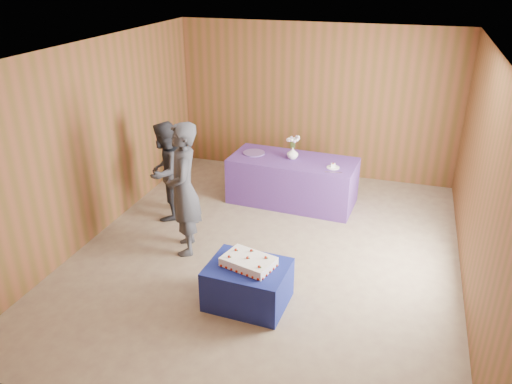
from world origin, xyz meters
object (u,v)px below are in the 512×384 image
at_px(vase, 293,153).
at_px(guest_left, 184,190).
at_px(serving_table, 292,181).
at_px(sheet_cake, 249,262).
at_px(guest_right, 166,171).
at_px(cake_table, 248,284).

relative_size(vase, guest_left, 0.10).
bearing_deg(serving_table, sheet_cake, -83.32).
distance_m(serving_table, guest_right, 2.06).
height_order(cake_table, guest_right, guest_right).
bearing_deg(guest_right, serving_table, 123.31).
xyz_separation_m(vase, guest_right, (-1.68, -1.11, -0.08)).
bearing_deg(guest_left, cake_table, 29.43).
xyz_separation_m(cake_table, guest_right, (-1.85, 1.68, 0.51)).
xyz_separation_m(serving_table, guest_right, (-1.70, -1.09, 0.38)).
relative_size(guest_left, guest_right, 1.19).
distance_m(serving_table, vase, 0.47).
relative_size(serving_table, vase, 10.74).
distance_m(serving_table, guest_left, 2.22).
xyz_separation_m(serving_table, sheet_cake, (0.15, -2.75, 0.18)).
xyz_separation_m(cake_table, serving_table, (-0.15, 2.77, 0.12)).
distance_m(cake_table, guest_left, 1.60).
xyz_separation_m(serving_table, guest_left, (-1.02, -1.89, 0.53)).
bearing_deg(guest_left, serving_table, 127.91).
distance_m(cake_table, serving_table, 2.77).
distance_m(sheet_cake, guest_left, 1.50).
distance_m(cake_table, sheet_cake, 0.30).
distance_m(sheet_cake, guest_right, 2.50).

